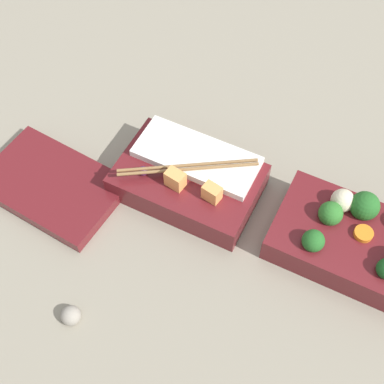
# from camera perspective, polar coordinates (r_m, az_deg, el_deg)

# --- Properties ---
(ground_plane) EXTENTS (3.00, 3.00, 0.00)m
(ground_plane) POSITION_cam_1_polar(r_m,az_deg,el_deg) (0.83, 7.98, -2.27)
(ground_plane) COLOR gray
(bento_tray_vegetable) EXTENTS (0.22, 0.14, 0.08)m
(bento_tray_vegetable) POSITION_cam_1_polar(r_m,az_deg,el_deg) (0.80, 16.79, -4.88)
(bento_tray_vegetable) COLOR maroon
(bento_tray_vegetable) RESTS_ON ground_plane
(bento_tray_rice) EXTENTS (0.22, 0.14, 0.07)m
(bento_tray_rice) POSITION_cam_1_polar(r_m,az_deg,el_deg) (0.82, -0.32, 1.45)
(bento_tray_rice) COLOR maroon
(bento_tray_rice) RESTS_ON ground_plane
(bento_lid) EXTENTS (0.22, 0.15, 0.02)m
(bento_lid) POSITION_cam_1_polar(r_m,az_deg,el_deg) (0.86, -14.69, 0.70)
(bento_lid) COLOR maroon
(bento_lid) RESTS_ON ground_plane
(pebble_0) EXTENTS (0.03, 0.03, 0.03)m
(pebble_0) POSITION_cam_1_polar(r_m,az_deg,el_deg) (0.76, -12.82, -12.72)
(pebble_0) COLOR gray
(pebble_0) RESTS_ON ground_plane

